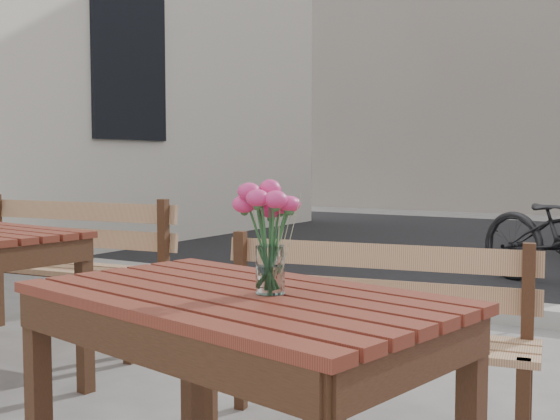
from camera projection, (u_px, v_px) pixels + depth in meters
name	position (u px, v px, depth m)	size (l,w,h in m)	color
main_table	(238.00, 335.00, 1.87)	(1.27, 0.89, 0.72)	#582317
main_bench	(369.00, 313.00, 2.71)	(1.31, 0.58, 0.78)	#94694D
main_vase	(270.00, 223.00, 1.82)	(0.16, 0.16, 0.30)	white
second_bench	(66.00, 252.00, 4.13)	(1.43, 0.56, 0.87)	#94694D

